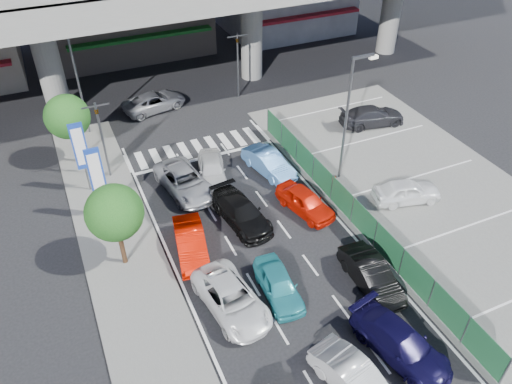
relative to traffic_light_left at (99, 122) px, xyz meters
name	(u,v)px	position (x,y,z in m)	size (l,w,h in m)	color
ground	(282,275)	(6.20, -12.00, -3.94)	(120.00, 120.00, 0.00)	black
parking_lot	(431,197)	(17.20, -10.00, -3.91)	(12.00, 28.00, 0.06)	#595957
sidewalk_left	(126,262)	(-0.80, -8.00, -3.88)	(4.00, 30.00, 0.12)	#595957
fence_run	(362,221)	(11.50, -11.00, -3.04)	(0.16, 22.00, 1.80)	#1D5531
traffic_light_left	(99,122)	(0.00, 0.00, 0.00)	(1.60, 1.24, 5.20)	#595B60
traffic_light_right	(237,49)	(11.70, 7.00, 0.00)	(1.60, 1.24, 5.20)	#595B60
street_lamp_right	(350,110)	(13.37, -6.00, 0.83)	(1.65, 0.22, 8.00)	#595B60
street_lamp_left	(78,70)	(-0.13, 6.00, 0.83)	(1.65, 0.22, 8.00)	#595B60
signboard_near	(97,175)	(-1.00, -4.01, -0.87)	(0.80, 0.14, 4.70)	#595B60
signboard_far	(80,148)	(-1.40, -1.01, -0.87)	(0.80, 0.14, 4.70)	#595B60
tree_near	(114,213)	(-0.80, -8.00, -0.55)	(2.80, 2.80, 4.80)	#382314
tree_far	(67,117)	(-1.60, 2.50, -0.55)	(2.80, 2.80, 4.80)	#382314
hatch_white_back_mid	(356,380)	(6.03, -18.79, -3.25)	(1.46, 4.19, 1.38)	silver
minivan_navy_back	(401,343)	(8.70, -18.10, -3.25)	(1.93, 4.76, 1.38)	black
sedan_white_mid_left	(231,299)	(3.10, -12.92, -3.27)	(2.20, 4.77, 1.32)	white
taxi_teal_mid	(279,285)	(5.46, -13.03, -3.29)	(1.53, 3.80, 1.30)	teal
hatch_black_mid_right	(371,275)	(9.81, -14.34, -3.25)	(1.46, 4.19, 1.38)	black
taxi_orange_left	(191,243)	(2.54, -8.65, -3.25)	(1.46, 4.19, 1.38)	#B91000
sedan_black_mid	(241,212)	(5.91, -7.41, -3.26)	(1.90, 4.67, 1.36)	black
taxi_orange_right	(305,202)	(9.63, -8.02, -3.26)	(1.59, 3.96, 1.35)	red
wagon_silver_front_left	(185,181)	(3.90, -3.33, -3.25)	(2.29, 4.97, 1.38)	#96979D
sedan_white_front_mid	(212,169)	(5.86, -2.78, -3.25)	(1.63, 4.05, 1.38)	silver
kei_truck_front_right	(269,163)	(9.38, -3.63, -3.25)	(1.46, 4.19, 1.38)	#4980C3
crossing_wagon_silver	(154,102)	(4.93, 7.57, -3.26)	(2.24, 4.86, 1.35)	gray
parked_sedan_white	(407,191)	(15.49, -9.68, -3.19)	(1.61, 4.00, 1.36)	white
parked_sedan_dgrey	(372,116)	(18.84, -1.30, -3.18)	(1.95, 4.81, 1.39)	#27272B
traffic_cone	(335,179)	(12.55, -6.52, -3.56)	(0.33, 0.33, 0.63)	red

